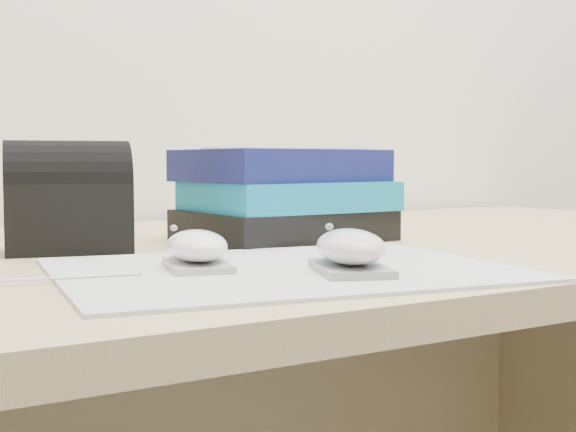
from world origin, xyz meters
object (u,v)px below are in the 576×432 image
mouse_front (350,250)px  book_stack (284,195)px  pouch (68,198)px  desk (253,420)px  mouse_rear (197,249)px

mouse_front → book_stack: (0.11, 0.29, 0.03)m
book_stack → pouch: 0.26m
desk → pouch: 0.38m
mouse_front → book_stack: book_stack is taller
pouch → mouse_rear: bearing=-76.3°
pouch → mouse_front: bearing=-63.1°
desk → pouch: bearing=-172.9°
pouch → desk: bearing=7.1°
desk → mouse_rear: mouse_rear is taller
mouse_front → pouch: 0.34m
mouse_front → mouse_rear: bearing=138.6°
mouse_front → pouch: pouch is taller
mouse_rear → pouch: bearing=103.7°
mouse_rear → desk: bearing=51.9°
mouse_rear → book_stack: 0.30m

